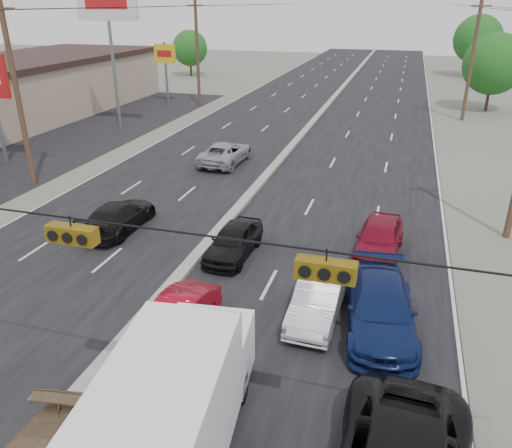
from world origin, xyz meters
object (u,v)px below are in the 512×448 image
at_px(utility_pole_right_c, 472,60).
at_px(oncoming_near, 119,216).
at_px(utility_pole_left_b, 17,94).
at_px(red_sedan, 176,318).
at_px(queue_car_d, 381,309).
at_px(pole_sign_billboard, 108,13).
at_px(queue_car_e, 379,239).
at_px(tree_right_far, 478,39).
at_px(oncoming_far, 225,153).
at_px(pole_sign_far, 165,59).
at_px(queue_car_b, 318,299).
at_px(box_truck, 176,409).
at_px(queue_car_a, 234,241).
at_px(utility_pole_left_c, 197,52).
at_px(tree_left_far, 190,48).
at_px(tree_right_mid, 494,64).

distance_m(utility_pole_right_c, oncoming_near, 34.05).
distance_m(utility_pole_left_b, red_sedan, 18.11).
bearing_deg(utility_pole_left_b, red_sedan, -37.61).
bearing_deg(utility_pole_left_b, oncoming_near, -27.54).
bearing_deg(queue_car_d, pole_sign_billboard, 128.49).
bearing_deg(queue_car_e, queue_car_d, -82.20).
bearing_deg(red_sedan, tree_right_far, 83.98).
distance_m(utility_pole_right_c, oncoming_far, 24.40).
relative_size(utility_pole_right_c, oncoming_near, 2.19).
bearing_deg(tree_right_far, pole_sign_far, -136.85).
relative_size(utility_pole_right_c, queue_car_b, 2.45).
relative_size(utility_pole_left_b, box_truck, 1.52).
bearing_deg(red_sedan, queue_car_a, 96.51).
bearing_deg(utility_pole_left_b, utility_pole_left_c, 90.00).
relative_size(queue_car_b, queue_car_e, 0.94).
bearing_deg(utility_pole_left_b, queue_car_a, -20.26).
relative_size(pole_sign_billboard, tree_left_far, 1.80).
bearing_deg(queue_car_b, oncoming_near, 158.73).
bearing_deg(red_sedan, utility_pole_right_c, 79.24).
xyz_separation_m(utility_pole_left_b, box_truck, (16.02, -15.16, -3.45)).
distance_m(queue_car_b, queue_car_d, 2.01).
distance_m(pole_sign_far, oncoming_near, 31.61).
height_order(queue_car_d, oncoming_near, queue_car_d).
bearing_deg(utility_pole_left_b, box_truck, -43.42).
bearing_deg(oncoming_near, oncoming_far, -96.51).
xyz_separation_m(utility_pole_left_b, utility_pole_right_c, (25.00, 25.00, 0.00)).
bearing_deg(tree_right_far, queue_car_d, -97.62).
bearing_deg(utility_pole_right_c, tree_right_mid, 63.43).
xyz_separation_m(utility_pole_left_c, queue_car_b, (17.98, -33.46, -4.43)).
bearing_deg(pole_sign_billboard, tree_right_mid, 29.95).
relative_size(utility_pole_left_c, utility_pole_right_c, 1.00).
bearing_deg(queue_car_a, pole_sign_far, 122.05).
relative_size(utility_pole_left_c, pole_sign_far, 1.67).
relative_size(box_truck, queue_car_e, 1.52).
relative_size(queue_car_b, queue_car_d, 0.79).
relative_size(utility_pole_right_c, box_truck, 1.52).
height_order(pole_sign_billboard, red_sedan, pole_sign_billboard).
distance_m(pole_sign_billboard, pole_sign_far, 12.89).
bearing_deg(tree_right_mid, oncoming_near, -119.65).
bearing_deg(queue_car_d, utility_pole_left_b, 149.68).
relative_size(pole_sign_far, queue_car_b, 1.47).
height_order(utility_pole_left_b, tree_right_far, utility_pole_left_b).
height_order(queue_car_e, oncoming_far, queue_car_e).
bearing_deg(utility_pole_left_c, queue_car_e, -55.35).
relative_size(pole_sign_billboard, queue_car_b, 2.69).
bearing_deg(box_truck, utility_pole_left_b, 130.05).
height_order(utility_pole_right_c, oncoming_near, utility_pole_right_c).
distance_m(pole_sign_billboard, tree_right_mid, 34.35).
height_order(utility_pole_left_c, queue_car_a, utility_pole_left_c).
bearing_deg(oncoming_far, utility_pole_left_b, 38.74).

